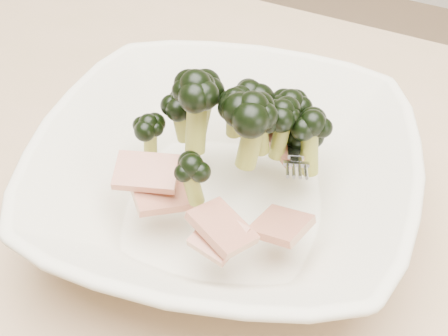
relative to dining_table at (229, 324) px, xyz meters
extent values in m
cube|color=tan|center=(0.00, 0.00, 0.08)|extent=(1.20, 0.80, 0.04)
cylinder|color=tan|center=(-0.55, 0.35, -0.30)|extent=(0.06, 0.06, 0.71)
imported|color=beige|center=(-0.03, 0.04, 0.14)|extent=(0.37, 0.37, 0.08)
cylinder|color=olive|center=(-0.03, 0.10, 0.15)|extent=(0.02, 0.02, 0.04)
ellipsoid|color=black|center=(-0.03, 0.10, 0.18)|extent=(0.03, 0.03, 0.02)
cylinder|color=olive|center=(-0.07, 0.08, 0.16)|extent=(0.03, 0.02, 0.05)
ellipsoid|color=black|center=(-0.07, 0.08, 0.19)|extent=(0.04, 0.04, 0.03)
cylinder|color=olive|center=(0.01, 0.08, 0.17)|extent=(0.02, 0.02, 0.04)
ellipsoid|color=black|center=(0.01, 0.08, 0.19)|extent=(0.03, 0.03, 0.03)
cylinder|color=olive|center=(0.03, 0.09, 0.15)|extent=(0.02, 0.02, 0.05)
ellipsoid|color=black|center=(0.03, 0.09, 0.18)|extent=(0.04, 0.04, 0.03)
cylinder|color=olive|center=(-0.04, 0.08, 0.17)|extent=(0.01, 0.01, 0.03)
ellipsoid|color=black|center=(-0.04, 0.08, 0.19)|extent=(0.03, 0.03, 0.03)
cylinder|color=olive|center=(-0.01, 0.07, 0.17)|extent=(0.01, 0.02, 0.03)
ellipsoid|color=black|center=(-0.01, 0.07, 0.19)|extent=(0.03, 0.03, 0.03)
cylinder|color=olive|center=(-0.08, 0.07, 0.16)|extent=(0.02, 0.02, 0.04)
ellipsoid|color=black|center=(-0.08, 0.07, 0.18)|extent=(0.03, 0.03, 0.03)
cylinder|color=olive|center=(-0.03, -0.01, 0.17)|extent=(0.02, 0.01, 0.03)
ellipsoid|color=black|center=(-0.03, -0.01, 0.19)|extent=(0.03, 0.03, 0.02)
cylinder|color=olive|center=(-0.10, 0.04, 0.14)|extent=(0.01, 0.02, 0.03)
ellipsoid|color=black|center=(-0.10, 0.04, 0.16)|extent=(0.03, 0.03, 0.02)
cylinder|color=olive|center=(-0.05, 0.05, 0.18)|extent=(0.02, 0.03, 0.06)
ellipsoid|color=black|center=(-0.05, 0.05, 0.22)|extent=(0.04, 0.04, 0.03)
cylinder|color=olive|center=(0.02, 0.10, 0.14)|extent=(0.01, 0.02, 0.03)
ellipsoid|color=black|center=(0.02, 0.10, 0.16)|extent=(0.03, 0.03, 0.03)
cylinder|color=olive|center=(-0.03, 0.10, 0.16)|extent=(0.02, 0.02, 0.04)
ellipsoid|color=black|center=(-0.03, 0.10, 0.18)|extent=(0.04, 0.04, 0.03)
cylinder|color=olive|center=(0.00, 0.11, 0.15)|extent=(0.02, 0.02, 0.04)
ellipsoid|color=black|center=(0.00, 0.11, 0.18)|extent=(0.04, 0.04, 0.03)
cylinder|color=olive|center=(-0.01, 0.05, 0.18)|extent=(0.02, 0.03, 0.05)
ellipsoid|color=black|center=(-0.01, 0.05, 0.21)|extent=(0.04, 0.04, 0.03)
cylinder|color=olive|center=(-0.02, 0.09, 0.15)|extent=(0.01, 0.02, 0.03)
ellipsoid|color=black|center=(-0.02, 0.09, 0.17)|extent=(0.03, 0.03, 0.02)
cylinder|color=olive|center=(-0.03, 0.11, 0.15)|extent=(0.01, 0.02, 0.03)
ellipsoid|color=black|center=(-0.03, 0.11, 0.17)|extent=(0.03, 0.03, 0.03)
cube|color=maroon|center=(-0.05, -0.01, 0.14)|extent=(0.06, 0.06, 0.02)
cube|color=maroon|center=(0.01, 0.09, 0.15)|extent=(0.05, 0.04, 0.01)
cube|color=maroon|center=(0.01, -0.02, 0.16)|extent=(0.05, 0.05, 0.02)
cube|color=maroon|center=(-0.07, 0.00, 0.16)|extent=(0.06, 0.05, 0.01)
cube|color=maroon|center=(0.04, 0.01, 0.14)|extent=(0.04, 0.04, 0.02)
cube|color=maroon|center=(0.00, -0.03, 0.15)|extent=(0.04, 0.04, 0.02)
camera|label=1|loc=(0.14, -0.29, 0.49)|focal=50.00mm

